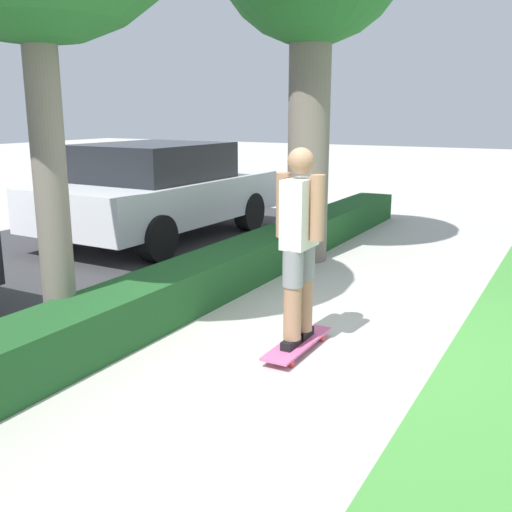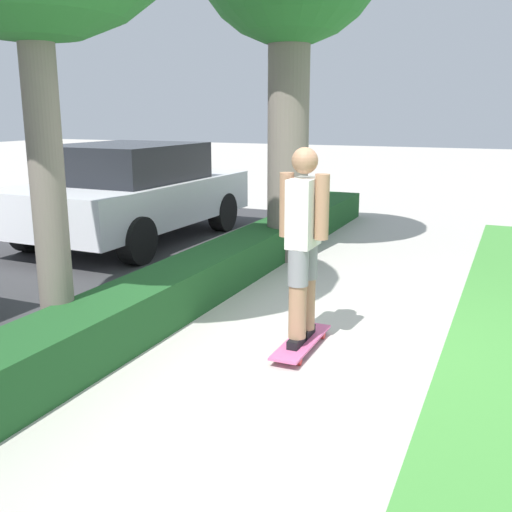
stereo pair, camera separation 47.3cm
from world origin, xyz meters
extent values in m
plane|color=#BCB7AD|center=(0.00, 0.00, 0.00)|extent=(60.00, 60.00, 0.00)
cube|color=#38383A|center=(0.00, 4.20, 0.00)|extent=(12.84, 5.00, 0.01)
cube|color=#1E5123|center=(0.00, 1.60, 0.23)|extent=(12.84, 0.60, 0.45)
cube|color=#DB5B93|center=(-0.28, 0.10, 0.07)|extent=(0.92, 0.24, 0.02)
cylinder|color=red|center=(0.03, 0.01, 0.03)|extent=(0.06, 0.04, 0.06)
cylinder|color=red|center=(0.03, 0.19, 0.03)|extent=(0.06, 0.04, 0.06)
cylinder|color=red|center=(-0.60, 0.01, 0.03)|extent=(0.06, 0.04, 0.06)
cylinder|color=red|center=(-0.60, 0.19, 0.03)|extent=(0.06, 0.04, 0.06)
cube|color=black|center=(-0.40, 0.10, 0.12)|extent=(0.26, 0.09, 0.07)
cylinder|color=#A37556|center=(-0.40, 0.10, 0.53)|extent=(0.15, 0.15, 0.75)
cylinder|color=gray|center=(-0.40, 0.10, 0.75)|extent=(0.17, 0.17, 0.30)
cube|color=black|center=(-0.17, 0.10, 0.12)|extent=(0.26, 0.09, 0.07)
cylinder|color=#A37556|center=(-0.17, 0.10, 0.53)|extent=(0.15, 0.15, 0.75)
cylinder|color=gray|center=(-0.17, 0.10, 0.75)|extent=(0.17, 0.17, 0.30)
cube|color=silver|center=(-0.28, 0.10, 1.18)|extent=(0.36, 0.20, 0.55)
cylinder|color=#A37556|center=(-0.28, -0.04, 1.23)|extent=(0.12, 0.12, 0.52)
cylinder|color=#A37556|center=(-0.28, 0.25, 1.23)|extent=(0.12, 0.12, 0.52)
sphere|color=#A37556|center=(-0.28, 0.10, 1.60)|extent=(0.21, 0.21, 0.21)
cylinder|color=#70665B|center=(-1.14, 1.95, 1.54)|extent=(0.27, 0.27, 3.07)
cylinder|color=#70665B|center=(2.71, 1.37, 1.66)|extent=(0.54, 0.54, 3.33)
cube|color=silver|center=(2.86, 3.98, 0.63)|extent=(4.08, 2.08, 0.63)
cube|color=black|center=(2.73, 3.98, 1.22)|extent=(2.14, 1.80, 0.55)
cylinder|color=black|center=(4.11, 3.06, 0.32)|extent=(0.64, 0.24, 0.64)
cylinder|color=black|center=(4.11, 4.90, 0.32)|extent=(0.64, 0.24, 0.64)
cylinder|color=black|center=(1.60, 3.06, 0.32)|extent=(0.64, 0.24, 0.64)
cylinder|color=black|center=(1.60, 4.90, 0.32)|extent=(0.64, 0.24, 0.64)
camera|label=1|loc=(-4.59, -1.88, 1.98)|focal=42.00mm
camera|label=2|loc=(-4.80, -1.45, 1.98)|focal=42.00mm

